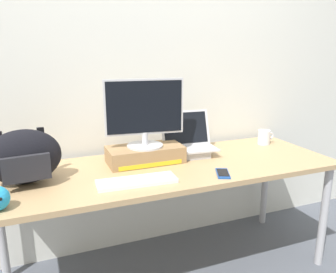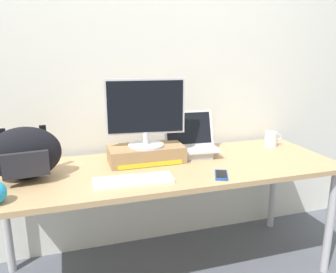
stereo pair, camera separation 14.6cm
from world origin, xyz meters
TOP-DOWN VIEW (x-y plane):
  - ground_plane at (0.00, 0.00)m, footprint 20.00×20.00m
  - back_wall at (0.00, 0.46)m, footprint 7.00×0.10m
  - desk at (0.00, 0.00)m, footprint 2.05×0.72m
  - toner_box_yellow at (-0.11, 0.11)m, footprint 0.46×0.23m
  - desktop_monitor at (-0.11, 0.11)m, footprint 0.47×0.22m
  - open_laptop at (0.20, 0.15)m, footprint 0.35×0.26m
  - external_keyboard at (-0.25, -0.19)m, footprint 0.42×0.15m
  - messenger_backpack at (-0.78, 0.02)m, footprint 0.39×0.25m
  - coffee_mug at (0.83, 0.18)m, footprint 0.13×0.09m
  - cell_phone at (0.23, -0.24)m, footprint 0.12×0.16m

SIDE VIEW (x-z plane):
  - ground_plane at x=0.00m, z-range 0.00..0.00m
  - desk at x=0.00m, z-range 0.30..1.02m
  - cell_phone at x=0.23m, z-range 0.72..0.73m
  - external_keyboard at x=-0.25m, z-range 0.72..0.74m
  - toner_box_yellow at x=-0.11m, z-range 0.72..0.82m
  - coffee_mug at x=0.83m, z-range 0.72..0.83m
  - open_laptop at x=0.20m, z-range 0.64..0.92m
  - messenger_backpack at x=-0.78m, z-range 0.72..1.01m
  - desktop_monitor at x=-0.11m, z-range 0.82..1.23m
  - back_wall at x=0.00m, z-range 0.00..2.60m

